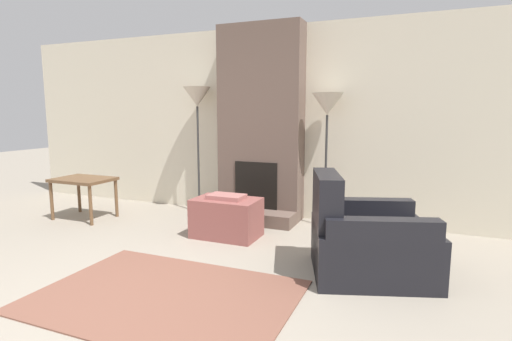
# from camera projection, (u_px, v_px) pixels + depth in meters

# --- Properties ---
(ground_plane) EXTENTS (24.00, 24.00, 0.00)m
(ground_plane) POSITION_uv_depth(u_px,v_px,m) (94.00, 326.00, 2.74)
(ground_plane) COLOR gray
(wall_back) EXTENTS (8.37, 0.06, 2.60)m
(wall_back) POSITION_uv_depth(u_px,v_px,m) (266.00, 123.00, 5.57)
(wall_back) COLOR beige
(wall_back) RESTS_ON ground_plane
(fireplace) EXTENTS (1.15, 0.66, 2.60)m
(fireplace) POSITION_uv_depth(u_px,v_px,m) (260.00, 129.00, 5.38)
(fireplace) COLOR brown
(fireplace) RESTS_ON ground_plane
(ottoman) EXTENTS (0.76, 0.49, 0.51)m
(ottoman) POSITION_uv_depth(u_px,v_px,m) (227.00, 217.00, 4.67)
(ottoman) COLOR #8C4C47
(ottoman) RESTS_ON ground_plane
(armchair) EXTENTS (1.25, 1.17, 0.92)m
(armchair) POSITION_uv_depth(u_px,v_px,m) (363.00, 243.00, 3.59)
(armchair) COLOR black
(armchair) RESTS_ON ground_plane
(side_table) EXTENTS (0.77, 0.55, 0.56)m
(side_table) POSITION_uv_depth(u_px,v_px,m) (83.00, 183.00, 5.45)
(side_table) COLOR brown
(side_table) RESTS_ON ground_plane
(floor_lamp_left) EXTENTS (0.38, 0.38, 1.80)m
(floor_lamp_left) POSITION_uv_depth(u_px,v_px,m) (197.00, 101.00, 5.60)
(floor_lamp_left) COLOR #333333
(floor_lamp_left) RESTS_ON ground_plane
(floor_lamp_right) EXTENTS (0.38, 0.38, 1.69)m
(floor_lamp_right) POSITION_uv_depth(u_px,v_px,m) (327.00, 109.00, 4.92)
(floor_lamp_right) COLOR #333333
(floor_lamp_right) RESTS_ON ground_plane
(area_rug) EXTENTS (2.04, 1.43, 0.01)m
(area_rug) POSITION_uv_depth(u_px,v_px,m) (165.00, 296.00, 3.18)
(area_rug) COLOR brown
(area_rug) RESTS_ON ground_plane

